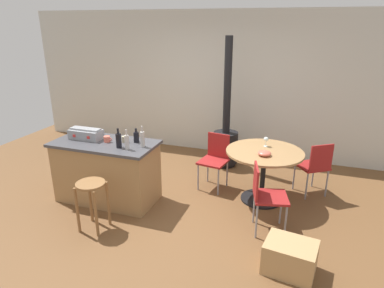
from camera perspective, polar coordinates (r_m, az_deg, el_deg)
name	(u,v)px	position (r m, az deg, el deg)	size (l,w,h in m)	color
ground_plane	(173,204)	(4.97, -3.18, -10.05)	(8.80, 8.80, 0.00)	brown
back_wall	(218,84)	(6.62, 4.37, 10.03)	(8.00, 0.10, 2.70)	beige
kitchen_island	(107,171)	(5.04, -14.11, -4.45)	(1.47, 0.72, 0.89)	#A37A4C
wooden_stool	(92,194)	(4.38, -16.54, -8.15)	(0.36, 0.36, 0.64)	olive
dining_table	(264,163)	(4.92, 12.00, -3.08)	(1.08, 1.08, 0.77)	black
folding_chair_near	(215,157)	(5.27, 3.91, -2.22)	(0.46, 0.46, 0.85)	maroon
folding_chair_far	(265,193)	(4.23, 12.19, -8.12)	(0.49, 0.49, 0.87)	maroon
folding_chair_left	(315,165)	(5.30, 20.00, -3.29)	(0.56, 0.56, 0.85)	maroon
wood_stove	(226,137)	(6.08, 5.69, 1.14)	(0.44, 0.45, 2.27)	black
toolbox	(86,134)	(5.07, -17.41, 1.64)	(0.47, 0.23, 0.16)	gray
bottle_0	(119,140)	(4.60, -12.25, 0.64)	(0.07, 0.07, 0.27)	black
bottle_1	(127,142)	(4.51, -10.91, 0.36)	(0.06, 0.06, 0.27)	#B7B2AD
bottle_2	(136,137)	(4.76, -9.36, 1.19)	(0.08, 0.08, 0.20)	black
bottle_3	(142,139)	(4.57, -8.33, 0.87)	(0.06, 0.06, 0.29)	#B7B2AD
cup_0	(107,139)	(4.87, -14.10, 0.80)	(0.13, 0.09, 0.08)	#DB6651
cup_1	(125,139)	(4.81, -11.28, 0.79)	(0.11, 0.07, 0.08)	tan
wine_glass	(266,139)	(5.01, 12.36, 0.76)	(0.07, 0.07, 0.14)	silver
serving_bowl	(264,153)	(4.67, 12.09, -1.53)	(0.18, 0.18, 0.07)	#DB6651
cardboard_box	(290,257)	(3.85, 16.16, -17.83)	(0.52, 0.40, 0.34)	tan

